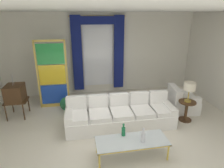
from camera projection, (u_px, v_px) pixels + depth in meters
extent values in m
plane|color=silver|center=(116.00, 134.00, 4.95)|extent=(16.00, 16.00, 0.00)
cube|color=white|center=(100.00, 54.00, 7.28)|extent=(8.00, 0.12, 3.00)
cube|color=white|center=(110.00, 9.00, 4.67)|extent=(8.00, 7.60, 0.04)
cube|color=white|center=(98.00, 53.00, 7.17)|extent=(1.10, 0.02, 2.50)
cylinder|color=gold|center=(97.00, 16.00, 6.65)|extent=(2.00, 0.04, 0.04)
cube|color=navy|center=(77.00, 54.00, 6.95)|extent=(0.36, 0.12, 2.70)
cube|color=navy|center=(119.00, 53.00, 7.21)|extent=(0.36, 0.12, 2.70)
cube|color=navy|center=(98.00, 20.00, 6.68)|extent=(1.80, 0.10, 0.28)
cube|color=white|center=(120.00, 120.00, 5.26)|extent=(2.91, 0.93, 0.38)
cube|color=white|center=(118.00, 107.00, 5.54)|extent=(2.90, 0.23, 0.78)
cube|color=white|center=(167.00, 113.00, 5.45)|extent=(0.21, 0.86, 0.56)
cube|color=white|center=(70.00, 121.00, 5.01)|extent=(0.21, 0.86, 0.56)
cube|color=white|center=(162.00, 109.00, 5.31)|extent=(0.54, 0.74, 0.12)
cube|color=white|center=(158.00, 97.00, 5.54)|extent=(0.51, 0.15, 0.40)
cube|color=white|center=(142.00, 111.00, 5.22)|extent=(0.54, 0.74, 0.12)
cube|color=white|center=(139.00, 99.00, 5.44)|extent=(0.51, 0.15, 0.40)
cube|color=white|center=(121.00, 112.00, 5.13)|extent=(0.54, 0.74, 0.12)
cube|color=white|center=(119.00, 100.00, 5.35)|extent=(0.51, 0.15, 0.40)
cube|color=white|center=(99.00, 114.00, 5.04)|extent=(0.54, 0.74, 0.12)
cube|color=white|center=(98.00, 101.00, 5.26)|extent=(0.51, 0.15, 0.40)
cube|color=white|center=(77.00, 116.00, 4.94)|extent=(0.54, 0.74, 0.12)
cube|color=white|center=(77.00, 103.00, 5.17)|extent=(0.51, 0.15, 0.40)
cube|color=silver|center=(132.00, 141.00, 4.04)|extent=(1.52, 0.57, 0.02)
cube|color=gold|center=(128.00, 134.00, 4.29)|extent=(1.52, 0.04, 0.03)
cube|color=gold|center=(136.00, 150.00, 3.80)|extent=(1.52, 0.04, 0.03)
cube|color=gold|center=(97.00, 145.00, 3.92)|extent=(0.04, 0.57, 0.03)
cube|color=gold|center=(165.00, 138.00, 4.17)|extent=(0.04, 0.57, 0.03)
cylinder|color=gold|center=(97.00, 145.00, 4.22)|extent=(0.04, 0.04, 0.38)
cylinder|color=gold|center=(159.00, 138.00, 4.46)|extent=(0.04, 0.04, 0.38)
cylinder|color=gold|center=(99.00, 161.00, 3.76)|extent=(0.04, 0.04, 0.38)
cylinder|color=gold|center=(168.00, 152.00, 4.00)|extent=(0.04, 0.04, 0.38)
cylinder|color=#196B3D|center=(123.00, 132.00, 4.17)|extent=(0.08, 0.08, 0.19)
cylinder|color=#196B3D|center=(124.00, 127.00, 4.13)|extent=(0.04, 0.04, 0.06)
sphere|color=#196B3D|center=(124.00, 124.00, 4.11)|extent=(0.05, 0.05, 0.05)
cylinder|color=silver|center=(143.00, 137.00, 3.96)|extent=(0.08, 0.08, 0.21)
cylinder|color=silver|center=(143.00, 131.00, 3.92)|extent=(0.04, 0.04, 0.06)
sphere|color=silver|center=(143.00, 129.00, 3.90)|extent=(0.05, 0.05, 0.05)
cube|color=#472D19|center=(16.00, 101.00, 5.68)|extent=(0.62, 0.54, 0.03)
cylinder|color=#472D19|center=(6.00, 113.00, 5.47)|extent=(0.04, 0.04, 0.50)
cylinder|color=#472D19|center=(12.00, 105.00, 5.99)|extent=(0.04, 0.04, 0.50)
cylinder|color=#472D19|center=(24.00, 112.00, 5.53)|extent=(0.04, 0.04, 0.50)
cylinder|color=#472D19|center=(29.00, 104.00, 6.06)|extent=(0.04, 0.04, 0.50)
cube|color=#472D19|center=(15.00, 93.00, 5.59)|extent=(0.50, 0.57, 0.48)
cube|color=black|center=(6.00, 93.00, 5.55)|extent=(0.02, 0.39, 0.30)
cylinder|color=gold|center=(6.00, 100.00, 5.54)|extent=(0.01, 0.04, 0.04)
cylinder|color=gold|center=(8.00, 98.00, 5.69)|extent=(0.01, 0.04, 0.04)
cylinder|color=silver|center=(12.00, 79.00, 5.45)|extent=(0.01, 0.13, 0.34)
cylinder|color=silver|center=(12.00, 79.00, 5.45)|extent=(0.01, 0.13, 0.34)
cube|color=white|center=(183.00, 105.00, 6.13)|extent=(0.90, 0.90, 0.40)
cube|color=white|center=(184.00, 97.00, 6.04)|extent=(0.77, 0.77, 0.10)
cube|color=white|center=(174.00, 99.00, 6.05)|extent=(0.30, 0.82, 0.80)
cube|color=white|center=(180.00, 98.00, 6.40)|extent=(0.75, 0.28, 0.58)
cube|color=white|center=(188.00, 106.00, 5.80)|extent=(0.75, 0.28, 0.58)
cube|color=gold|center=(38.00, 76.00, 6.02)|extent=(0.05, 0.05, 2.20)
cube|color=gold|center=(67.00, 74.00, 6.18)|extent=(0.05, 0.05, 2.20)
cube|color=gold|center=(49.00, 41.00, 5.74)|extent=(0.90, 0.05, 0.06)
cube|color=gold|center=(56.00, 105.00, 6.46)|extent=(0.90, 0.05, 0.10)
cube|color=#1E47B7|center=(55.00, 94.00, 6.33)|extent=(0.82, 0.02, 0.64)
cube|color=yellow|center=(53.00, 75.00, 6.10)|extent=(0.82, 0.02, 0.64)
cube|color=#238E3D|center=(50.00, 54.00, 5.88)|extent=(0.82, 0.02, 0.64)
cylinder|color=beige|center=(67.00, 108.00, 6.26)|extent=(0.16, 0.16, 0.06)
ellipsoid|color=#103498|center=(67.00, 105.00, 6.22)|extent=(0.18, 0.32, 0.20)
sphere|color=#103498|center=(67.00, 100.00, 6.32)|extent=(0.09, 0.09, 0.09)
cone|color=gold|center=(67.00, 100.00, 6.37)|extent=(0.02, 0.04, 0.02)
cone|color=#256F43|center=(67.00, 105.00, 6.02)|extent=(0.44, 0.40, 0.50)
cylinder|color=#472D19|center=(187.00, 102.00, 5.42)|extent=(0.48, 0.48, 0.03)
cylinder|color=#472D19|center=(186.00, 111.00, 5.51)|extent=(0.08, 0.08, 0.55)
cylinder|color=#472D19|center=(185.00, 120.00, 5.61)|extent=(0.36, 0.36, 0.03)
cylinder|color=#B29338|center=(188.00, 101.00, 5.40)|extent=(0.18, 0.18, 0.04)
cylinder|color=#B29338|center=(189.00, 94.00, 5.34)|extent=(0.03, 0.03, 0.36)
cylinder|color=beige|center=(190.00, 86.00, 5.25)|extent=(0.32, 0.32, 0.22)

